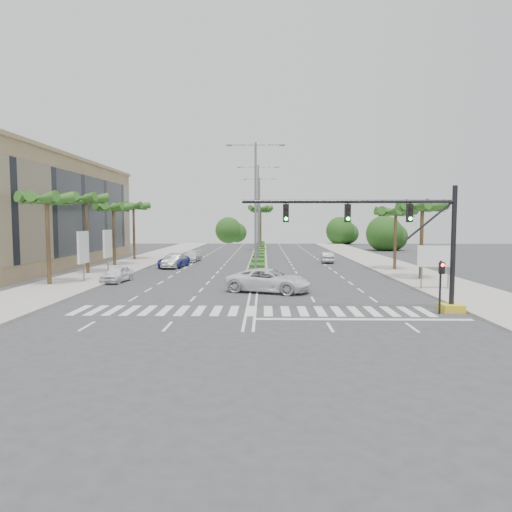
{
  "coord_description": "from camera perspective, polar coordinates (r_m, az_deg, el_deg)",
  "views": [
    {
      "loc": [
        0.77,
        -26.02,
        5.18
      ],
      "look_at": [
        0.25,
        2.61,
        3.0
      ],
      "focal_mm": 32.0,
      "sensor_mm": 36.0,
      "label": 1
    }
  ],
  "objects": [
    {
      "name": "billboard_near",
      "position": [
        41.04,
        -20.8,
        0.97
      ],
      "size": [
        0.18,
        2.1,
        4.35
      ],
      "color": "slate",
      "rests_on": "ground"
    },
    {
      "name": "streetlight_mid",
      "position": [
        56.05,
        0.27,
        6.02
      ],
      "size": [
        5.1,
        0.25,
        12.0
      ],
      "color": "slate",
      "rests_on": "ground"
    },
    {
      "name": "median",
      "position": [
        71.21,
        0.43,
        0.27
      ],
      "size": [
        2.2,
        75.0,
        0.2
      ],
      "primitive_type": "cube",
      "color": "gray",
      "rests_on": "ground"
    },
    {
      "name": "car_parked_a",
      "position": [
        40.67,
        -16.97,
        -2.17
      ],
      "size": [
        2.13,
        4.23,
        1.38
      ],
      "primitive_type": "imported",
      "rotation": [
        0.0,
        0.0,
        -0.13
      ],
      "color": "white",
      "rests_on": "ground"
    },
    {
      "name": "palm_median_b",
      "position": [
        96.05,
        0.6,
        5.55
      ],
      "size": [
        4.57,
        4.68,
        8.05
      ],
      "color": "brown",
      "rests_on": "ground"
    },
    {
      "name": "palm_left_mid",
      "position": [
        47.33,
        -20.48,
        6.38
      ],
      "size": [
        4.57,
        4.68,
        7.95
      ],
      "color": "brown",
      "rests_on": "ground"
    },
    {
      "name": "streetlight_near",
      "position": [
        40.06,
        -0.05,
        6.68
      ],
      "size": [
        5.1,
        0.25,
        12.0
      ],
      "color": "slate",
      "rests_on": "ground"
    },
    {
      "name": "streetlight_far",
      "position": [
        72.05,
        0.44,
        5.65
      ],
      "size": [
        5.1,
        0.25,
        12.0
      ],
      "color": "slate",
      "rests_on": "ground"
    },
    {
      "name": "median_grass",
      "position": [
        71.2,
        0.43,
        0.36
      ],
      "size": [
        1.8,
        75.0,
        0.04
      ],
      "primitive_type": "cube",
      "color": "#36591E",
      "rests_on": "median"
    },
    {
      "name": "palm_left_end",
      "position": [
        62.48,
        -15.07,
        5.77
      ],
      "size": [
        4.57,
        4.68,
        7.75
      ],
      "color": "brown",
      "rests_on": "ground"
    },
    {
      "name": "palm_left_far",
      "position": [
        54.83,
        -17.39,
        5.53
      ],
      "size": [
        4.57,
        4.68,
        7.35
      ],
      "color": "brown",
      "rests_on": "ground"
    },
    {
      "name": "footpath_right",
      "position": [
        48.5,
        18.37,
        -1.91
      ],
      "size": [
        6.0,
        120.0,
        0.15
      ],
      "primitive_type": "cube",
      "color": "gray",
      "rests_on": "ground"
    },
    {
      "name": "direction_sign",
      "position": [
        36.42,
        21.51,
        -0.24
      ],
      "size": [
        2.7,
        0.11,
        3.4
      ],
      "color": "slate",
      "rests_on": "ground"
    },
    {
      "name": "palm_right_far",
      "position": [
        49.95,
        17.07,
        5.01
      ],
      "size": [
        4.57,
        4.68,
        6.75
      ],
      "color": "brown",
      "rests_on": "ground"
    },
    {
      "name": "car_right",
      "position": [
        57.84,
        8.88,
        -0.16
      ],
      "size": [
        1.64,
        4.18,
        1.35
      ],
      "primitive_type": "imported",
      "rotation": [
        0.0,
        0.0,
        3.09
      ],
      "color": "#A5A4A9",
      "rests_on": "ground"
    },
    {
      "name": "car_crossing",
      "position": [
        33.47,
        1.61,
        -3.07
      ],
      "size": [
        6.75,
        4.67,
        1.71
      ],
      "primitive_type": "imported",
      "rotation": [
        0.0,
        0.0,
        1.24
      ],
      "color": "white",
      "rests_on": "ground"
    },
    {
      "name": "car_parked_c",
      "position": [
        52.48,
        -10.24,
        -0.54
      ],
      "size": [
        2.99,
        5.68,
        1.52
      ],
      "primitive_type": "imported",
      "rotation": [
        0.0,
        0.0,
        -0.09
      ],
      "color": "#313895",
      "rests_on": "ground"
    },
    {
      "name": "building",
      "position": [
        58.51,
        -26.27,
        4.71
      ],
      "size": [
        12.0,
        36.0,
        12.0
      ],
      "primitive_type": "cube",
      "color": "tan",
      "rests_on": "ground"
    },
    {
      "name": "car_parked_b",
      "position": [
        51.49,
        -10.23,
        -0.65
      ],
      "size": [
        2.11,
        4.7,
        1.5
      ],
      "primitive_type": "imported",
      "rotation": [
        0.0,
        0.0,
        -0.12
      ],
      "color": "#ACABB0",
      "rests_on": "ground"
    },
    {
      "name": "signal_gantry",
      "position": [
        27.43,
        19.1,
        0.51
      ],
      "size": [
        12.6,
        1.2,
        7.2
      ],
      "color": "gold",
      "rests_on": "ground"
    },
    {
      "name": "footpath_left",
      "position": [
        48.98,
        -17.99,
        -1.84
      ],
      "size": [
        6.0,
        120.0,
        0.15
      ],
      "primitive_type": "cube",
      "color": "gray",
      "rests_on": "ground"
    },
    {
      "name": "car_parked_d",
      "position": [
        59.31,
        -8.08,
        -0.03
      ],
      "size": [
        2.27,
        4.88,
        1.38
      ],
      "primitive_type": "imported",
      "rotation": [
        0.0,
        0.0,
        -0.07
      ],
      "color": "silver",
      "rests_on": "ground"
    },
    {
      "name": "billboard_far",
      "position": [
        46.65,
        -18.06,
        1.42
      ],
      "size": [
        0.18,
        2.1,
        4.35
      ],
      "color": "slate",
      "rests_on": "ground"
    },
    {
      "name": "palm_median_a",
      "position": [
        81.05,
        0.51,
        5.77
      ],
      "size": [
        4.57,
        4.68,
        8.05
      ],
      "color": "brown",
      "rests_on": "ground"
    },
    {
      "name": "palm_left_near",
      "position": [
        39.98,
        -24.69,
        6.12
      ],
      "size": [
        4.57,
        4.68,
        7.55
      ],
      "color": "brown",
      "rests_on": "ground"
    },
    {
      "name": "ground",
      "position": [
        26.55,
        -0.64,
        -6.9
      ],
      "size": [
        160.0,
        160.0,
        0.0
      ],
      "primitive_type": "plane",
      "color": "#333335",
      "rests_on": "ground"
    },
    {
      "name": "palm_right_near",
      "position": [
        42.32,
        20.08,
        5.48
      ],
      "size": [
        4.57,
        4.68,
        7.05
      ],
      "color": "brown",
      "rests_on": "ground"
    },
    {
      "name": "pedestrian_signal",
      "position": [
        27.37,
        22.12,
        -2.55
      ],
      "size": [
        0.28,
        0.36,
        3.0
      ],
      "color": "black",
      "rests_on": "ground"
    }
  ]
}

